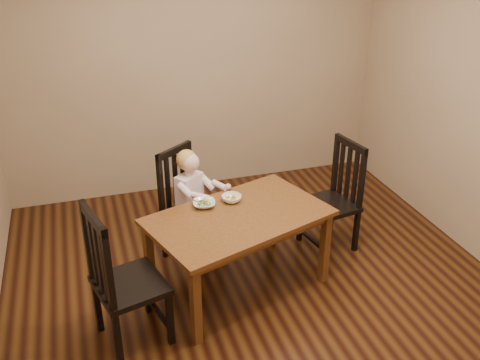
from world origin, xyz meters
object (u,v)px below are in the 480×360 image
object	(u,v)px
bowl_peas	(204,204)
chair_child	(187,206)
toddler	(191,194)
bowl_veg	(232,198)
dining_table	(239,224)
chair_left	(122,280)
chair_right	(335,198)

from	to	relation	value
bowl_peas	chair_child	bearing A→B (deg)	97.54
toddler	bowl_veg	size ratio (longest dim) A/B	3.28
toddler	bowl_peas	xyz separation A→B (m)	(0.02, -0.37, 0.09)
bowl_veg	dining_table	bearing A→B (deg)	-93.14
chair_child	toddler	bearing A→B (deg)	90.00
chair_left	toddler	size ratio (longest dim) A/B	2.05
chair_right	bowl_peas	xyz separation A→B (m)	(-1.22, -0.14, 0.22)
chair_right	toddler	distance (m)	1.28
dining_table	chair_child	xyz separation A→B (m)	(-0.27, 0.62, -0.12)
bowl_peas	bowl_veg	world-z (taller)	bowl_veg
chair_left	bowl_veg	size ratio (longest dim) A/B	6.74
chair_left	bowl_peas	world-z (taller)	chair_left
bowl_peas	chair_left	bearing A→B (deg)	-142.45
chair_child	chair_left	bearing A→B (deg)	19.01
chair_left	chair_right	world-z (taller)	chair_left
dining_table	chair_child	distance (m)	0.69
toddler	bowl_peas	distance (m)	0.38
chair_child	bowl_veg	xyz separation A→B (m)	(0.28, -0.39, 0.23)
chair_right	dining_table	bearing A→B (deg)	99.56
toddler	chair_child	bearing A→B (deg)	-90.00
chair_child	bowl_peas	world-z (taller)	chair_child
bowl_veg	chair_left	bearing A→B (deg)	-149.16
dining_table	bowl_peas	distance (m)	0.32
chair_child	bowl_peas	size ratio (longest dim) A/B	5.63
chair_left	chair_right	bearing A→B (deg)	94.86
dining_table	toddler	size ratio (longest dim) A/B	2.93
chair_child	chair_right	world-z (taller)	chair_right
dining_table	toddler	distance (m)	0.63
dining_table	bowl_veg	distance (m)	0.25
chair_child	chair_right	size ratio (longest dim) A/B	0.99
dining_table	toddler	xyz separation A→B (m)	(-0.24, 0.58, 0.01)
dining_table	toddler	bearing A→B (deg)	112.69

